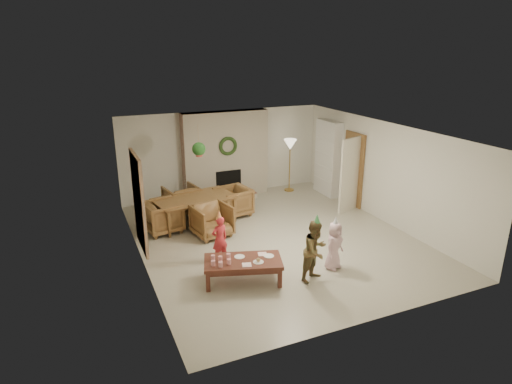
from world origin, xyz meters
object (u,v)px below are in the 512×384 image
dining_table (196,211)px  coffee_table_top (243,262)px  dining_chair_near (212,221)px  dining_chair_right (233,201)px  child_pink (334,246)px  child_plaid (316,251)px  child_red (220,239)px  dining_chair_far (182,200)px  dining_chair_left (163,217)px

dining_table → coffee_table_top: (0.03, -3.07, 0.07)m
dining_chair_near → dining_chair_right: bearing=38.7°
child_pink → dining_chair_right: bearing=77.6°
child_plaid → child_pink: bearing=-2.2°
dining_table → child_red: size_ratio=1.97×
dining_chair_far → dining_chair_right: (1.20, -0.66, 0.00)m
child_red → child_plaid: (1.41, -1.41, 0.10)m
dining_chair_left → child_plaid: 4.02m
coffee_table_top → child_plaid: bearing=-2.2°
coffee_table_top → child_plaid: (1.28, -0.47, 0.19)m
dining_chair_left → child_red: (0.74, -1.98, 0.12)m
dining_chair_far → coffee_table_top: size_ratio=0.58×
dining_chair_left → dining_chair_near: bearing=-135.0°
child_plaid → coffee_table_top: bearing=136.2°
dining_table → child_pink: (1.88, -3.31, 0.15)m
dining_chair_far → dining_chair_near: bearing=90.0°
dining_table → dining_chair_near: dining_chair_near is taller
dining_table → dining_chair_left: (-0.84, -0.15, 0.04)m
child_red → child_plaid: 2.00m
dining_chair_right → child_pink: 3.59m
dining_chair_far → child_red: 2.97m
dining_chair_right → dining_table: bearing=-90.0°
dining_table → child_pink: size_ratio=1.98×
coffee_table_top → child_plaid: size_ratio=1.21×
dining_chair_left → dining_table: bearing=-90.0°
dining_chair_right → child_red: child_red is taller
dining_chair_far → child_pink: bearing=106.1°
dining_table → child_pink: child_pink is taller
dining_chair_far → child_pink: size_ratio=0.85×
dining_chair_left → child_red: bearing=-169.2°
coffee_table_top → child_red: bearing=115.6°
dining_chair_left → coffee_table_top: size_ratio=0.58×
dining_chair_far → child_plaid: 4.62m
dining_table → dining_chair_left: 0.86m
dining_chair_near → coffee_table_top: dining_chair_near is taller
dining_chair_left → child_pink: size_ratio=0.85×
dining_chair_far → child_plaid: size_ratio=0.70×
dining_chair_far → coffee_table_top: (0.18, -3.91, 0.03)m
dining_table → dining_chair_left: bearing=-180.0°
dining_chair_far → dining_chair_right: same height
dining_chair_right → child_red: 2.58m
dining_chair_left → child_pink: child_pink is taller
dining_table → child_red: child_red is taller
dining_chair_right → coffee_table_top: (-1.02, -3.25, 0.03)m
dining_chair_left → child_plaid: child_plaid is taller
dining_chair_near → dining_chair_left: (-0.99, 0.70, 0.00)m
child_plaid → dining_table: bearing=86.5°
child_plaid → child_pink: (0.57, 0.23, -0.10)m
dining_table → dining_chair_left: size_ratio=2.34×
coffee_table_top → dining_chair_near: bearing=104.7°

